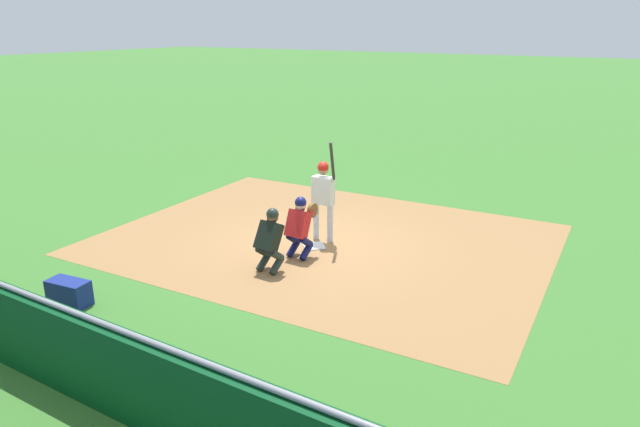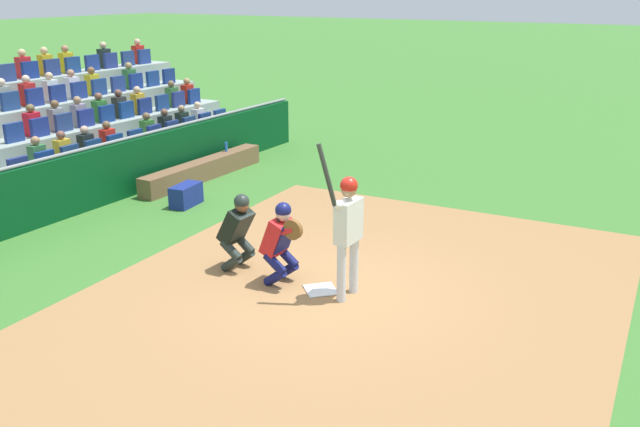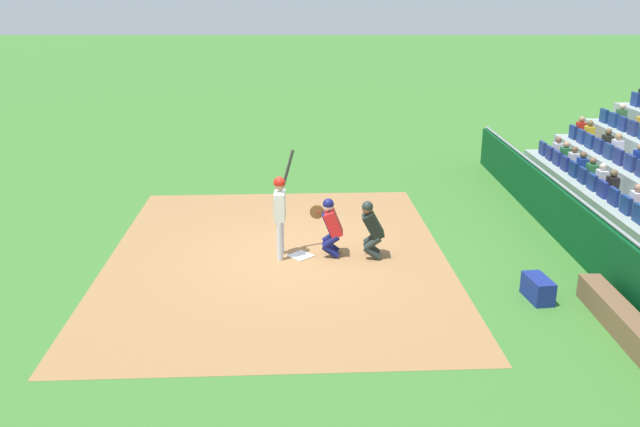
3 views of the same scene
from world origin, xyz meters
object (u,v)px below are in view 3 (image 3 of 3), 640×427
catcher_crouching (330,224)px  dugout_bench (635,335)px  home_plate_marker (301,256)px  home_plate_umpire (371,227)px  equipment_duffel_bag (538,289)px  batter_at_plate (280,207)px

catcher_crouching → dugout_bench: 6.24m
home_plate_marker → home_plate_umpire: size_ratio=0.35×
home_plate_marker → equipment_duffel_bag: bearing=-116.1°
catcher_crouching → home_plate_marker: bearing=96.2°
dugout_bench → home_plate_umpire: bearing=45.2°
batter_at_plate → dugout_bench: bearing=-123.8°
home_plate_marker → batter_at_plate: size_ratio=0.19×
batter_at_plate → equipment_duffel_bag: bearing=-113.9°
dugout_bench → equipment_duffel_bag: dugout_bench is taller
batter_at_plate → catcher_crouching: batter_at_plate is taller
catcher_crouching → dugout_bench: (-3.99, -4.77, -0.50)m
batter_at_plate → catcher_crouching: 1.13m
equipment_duffel_bag → batter_at_plate: bearing=58.6°
equipment_duffel_bag → home_plate_umpire: bearing=46.5°
catcher_crouching → equipment_duffel_bag: bearing=-120.5°
home_plate_marker → home_plate_umpire: 1.65m
catcher_crouching → equipment_duffel_bag: 4.42m
dugout_bench → equipment_duffel_bag: bearing=29.5°
home_plate_marker → batter_at_plate: bearing=91.9°
home_plate_marker → equipment_duffel_bag: equipment_duffel_bag is taller
catcher_crouching → home_plate_umpire: catcher_crouching is taller
home_plate_marker → batter_at_plate: (-0.01, 0.42, 1.10)m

